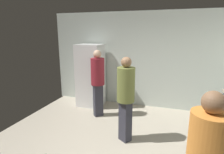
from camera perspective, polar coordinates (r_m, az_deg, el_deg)
name	(u,v)px	position (r m, az deg, el deg)	size (l,w,h in m)	color
wall_back	(141,60)	(5.44, 8.68, 5.07)	(5.32, 0.06, 2.70)	beige
refrigerator	(91,75)	(5.51, -6.55, 0.49)	(0.70, 0.68, 1.80)	white
person_in_olive_shirt	(126,93)	(3.60, 4.20, -4.99)	(0.47, 0.47, 1.69)	#2D2D38
person_in_maroon_shirt	(98,78)	(4.71, -4.37, -0.40)	(0.48, 0.48, 1.71)	#2D2D38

